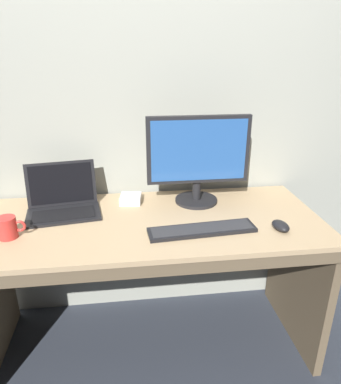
{
  "coord_description": "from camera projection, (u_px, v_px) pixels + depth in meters",
  "views": [
    {
      "loc": [
        -0.08,
        -1.53,
        1.55
      ],
      "look_at": [
        0.11,
        0.0,
        0.92
      ],
      "focal_mm": 32.91,
      "sensor_mm": 36.0,
      "label": 1
    }
  ],
  "objects": [
    {
      "name": "back_wall",
      "position": [
        140.0,
        84.0,
        1.85
      ],
      "size": [
        4.3,
        0.04,
        2.76
      ],
      "primitive_type": "cube",
      "color": "#9EA093",
      "rests_on": "ground"
    },
    {
      "name": "desk",
      "position": [
        149.0,
        262.0,
        1.79
      ],
      "size": [
        1.69,
        0.72,
        0.78
      ],
      "color": "tan",
      "rests_on": "ground"
    },
    {
      "name": "ground_plane",
      "position": [
        151.0,
        342.0,
        2.01
      ],
      "size": [
        14.0,
        14.0,
        0.0
      ],
      "primitive_type": "plane",
      "color": "#2D333D"
    },
    {
      "name": "computer_mouse",
      "position": [
        281.0,
        226.0,
        1.61
      ],
      "size": [
        0.08,
        0.11,
        0.04
      ],
      "primitive_type": "ellipsoid",
      "rotation": [
        0.0,
        0.0,
        0.16
      ],
      "color": "black",
      "rests_on": "desk"
    },
    {
      "name": "laptop_black",
      "position": [
        63.0,
        200.0,
        1.78
      ],
      "size": [
        0.39,
        0.32,
        0.23
      ],
      "color": "black",
      "rests_on": "desk"
    },
    {
      "name": "external_drive_box",
      "position": [
        131.0,
        199.0,
        1.9
      ],
      "size": [
        0.12,
        0.13,
        0.04
      ],
      "primitive_type": "cube",
      "rotation": [
        0.0,
        0.0,
        -0.12
      ],
      "color": "silver",
      "rests_on": "desk"
    },
    {
      "name": "wired_keyboard",
      "position": [
        202.0,
        230.0,
        1.6
      ],
      "size": [
        0.5,
        0.15,
        0.02
      ],
      "color": "black",
      "rests_on": "desk"
    },
    {
      "name": "coffee_mug",
      "position": [
        8.0,
        228.0,
        1.53
      ],
      "size": [
        0.12,
        0.08,
        0.1
      ],
      "color": "red",
      "rests_on": "desk"
    },
    {
      "name": "external_monitor",
      "position": [
        198.0,
        157.0,
        1.8
      ],
      "size": [
        0.53,
        0.23,
        0.47
      ],
      "color": "black",
      "rests_on": "desk"
    }
  ]
}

